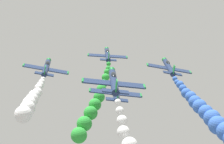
% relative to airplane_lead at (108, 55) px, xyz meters
% --- Properties ---
extents(airplane_lead, '(9.56, 10.35, 2.43)m').
position_rel_airplane_lead_xyz_m(airplane_lead, '(0.00, 0.00, 0.00)').
color(airplane_lead, navy).
extents(smoke_trail_lead, '(8.20, 23.32, 8.49)m').
position_rel_airplane_lead_xyz_m(smoke_trail_lead, '(-4.07, -23.28, -4.10)').
color(smoke_trail_lead, green).
extents(airplane_left_inner, '(9.44, 10.35, 2.97)m').
position_rel_airplane_lead_xyz_m(airplane_left_inner, '(-13.25, -12.60, 1.09)').
color(airplane_left_inner, navy).
extents(smoke_trail_left_inner, '(3.67, 16.44, 3.16)m').
position_rel_airplane_lead_xyz_m(smoke_trail_left_inner, '(-14.31, -30.27, 0.55)').
color(smoke_trail_left_inner, white).
extents(airplane_right_inner, '(9.45, 10.35, 2.94)m').
position_rel_airplane_lead_xyz_m(airplane_right_inner, '(12.24, -13.47, 1.07)').
color(airplane_right_inner, navy).
extents(smoke_trail_right_inner, '(7.57, 25.10, 4.96)m').
position_rel_airplane_lead_xyz_m(smoke_trail_right_inner, '(15.66, -37.53, -0.53)').
color(smoke_trail_right_inner, blue).
extents(airplane_left_outer, '(9.53, 10.35, 2.65)m').
position_rel_airplane_lead_xyz_m(airplane_left_outer, '(0.36, -25.98, 0.78)').
color(airplane_left_outer, navy).
extents(airplane_high_slot, '(9.53, 10.35, 2.63)m').
position_rel_airplane_lead_xyz_m(airplane_high_slot, '(-0.60, -37.38, 6.74)').
color(airplane_high_slot, navy).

